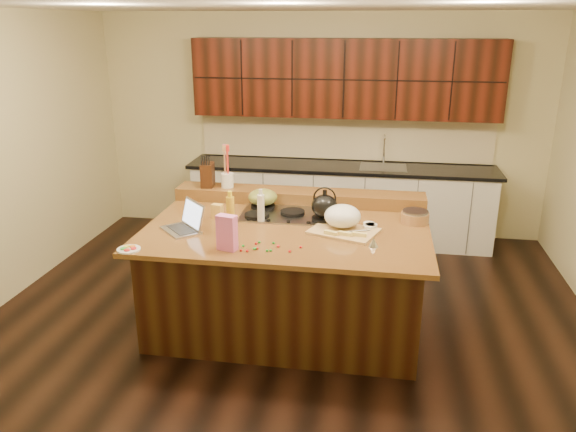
# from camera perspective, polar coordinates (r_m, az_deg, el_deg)

# --- Properties ---
(room) EXTENTS (5.52, 5.02, 2.72)m
(room) POSITION_cam_1_polar(r_m,az_deg,el_deg) (4.65, -0.10, 3.88)
(room) COLOR black
(room) RESTS_ON ground
(island) EXTENTS (2.40, 1.60, 0.92)m
(island) POSITION_cam_1_polar(r_m,az_deg,el_deg) (4.96, -0.10, -6.05)
(island) COLOR black
(island) RESTS_ON ground
(back_ledge) EXTENTS (2.40, 0.30, 0.12)m
(back_ledge) POSITION_cam_1_polar(r_m,az_deg,el_deg) (5.42, 1.12, 2.01)
(back_ledge) COLOR black
(back_ledge) RESTS_ON island
(cooktop) EXTENTS (0.92, 0.52, 0.05)m
(cooktop) POSITION_cam_1_polar(r_m,az_deg,el_deg) (5.06, 0.46, 0.22)
(cooktop) COLOR gray
(cooktop) RESTS_ON island
(back_counter) EXTENTS (3.70, 0.66, 2.40)m
(back_counter) POSITION_cam_1_polar(r_m,az_deg,el_deg) (6.85, 5.49, 5.59)
(back_counter) COLOR silver
(back_counter) RESTS_ON ground
(kettle) EXTENTS (0.28, 0.28, 0.20)m
(kettle) POSITION_cam_1_polar(r_m,az_deg,el_deg) (4.86, 3.73, 1.01)
(kettle) COLOR black
(kettle) RESTS_ON cooktop
(green_bowl) EXTENTS (0.35, 0.35, 0.15)m
(green_bowl) POSITION_cam_1_polar(r_m,az_deg,el_deg) (5.20, -2.58, 1.93)
(green_bowl) COLOR olive
(green_bowl) RESTS_ON cooktop
(laptop) EXTENTS (0.43, 0.43, 0.24)m
(laptop) POSITION_cam_1_polar(r_m,az_deg,el_deg) (4.77, -10.29, -0.68)
(laptop) COLOR #B7B7BC
(laptop) RESTS_ON island
(oil_bottle) EXTENTS (0.08, 0.08, 0.27)m
(oil_bottle) POSITION_cam_1_polar(r_m,az_deg,el_deg) (4.75, -5.87, 0.37)
(oil_bottle) COLOR gold
(oil_bottle) RESTS_ON island
(vinegar_bottle) EXTENTS (0.07, 0.07, 0.25)m
(vinegar_bottle) POSITION_cam_1_polar(r_m,az_deg,el_deg) (4.85, -2.77, 0.75)
(vinegar_bottle) COLOR silver
(vinegar_bottle) RESTS_ON island
(wooden_tray) EXTENTS (0.62, 0.54, 0.21)m
(wooden_tray) POSITION_cam_1_polar(r_m,az_deg,el_deg) (4.69, 5.59, -0.36)
(wooden_tray) COLOR tan
(wooden_tray) RESTS_ON island
(ramekin_a) EXTENTS (0.11, 0.11, 0.04)m
(ramekin_a) POSITION_cam_1_polar(r_m,az_deg,el_deg) (4.80, 8.23, -0.93)
(ramekin_a) COLOR white
(ramekin_a) RESTS_ON island
(ramekin_b) EXTENTS (0.13, 0.13, 0.04)m
(ramekin_b) POSITION_cam_1_polar(r_m,az_deg,el_deg) (4.77, 8.46, -1.08)
(ramekin_b) COLOR white
(ramekin_b) RESTS_ON island
(ramekin_c) EXTENTS (0.13, 0.13, 0.04)m
(ramekin_c) POSITION_cam_1_polar(r_m,az_deg,el_deg) (4.74, 8.24, -1.19)
(ramekin_c) COLOR white
(ramekin_c) RESTS_ON island
(strainer_bowl) EXTENTS (0.28, 0.28, 0.09)m
(strainer_bowl) POSITION_cam_1_polar(r_m,az_deg,el_deg) (4.99, 12.78, -0.17)
(strainer_bowl) COLOR #996B3F
(strainer_bowl) RESTS_ON island
(kitchen_timer) EXTENTS (0.08, 0.08, 0.07)m
(kitchen_timer) POSITION_cam_1_polar(r_m,az_deg,el_deg) (4.40, 8.68, -2.66)
(kitchen_timer) COLOR silver
(kitchen_timer) RESTS_ON island
(pink_bag) EXTENTS (0.16, 0.11, 0.28)m
(pink_bag) POSITION_cam_1_polar(r_m,az_deg,el_deg) (4.28, -6.23, -1.70)
(pink_bag) COLOR pink
(pink_bag) RESTS_ON island
(candy_plate) EXTENTS (0.21, 0.21, 0.01)m
(candy_plate) POSITION_cam_1_polar(r_m,az_deg,el_deg) (4.47, -15.87, -3.28)
(candy_plate) COLOR white
(candy_plate) RESTS_ON island
(package_box) EXTENTS (0.10, 0.08, 0.13)m
(package_box) POSITION_cam_1_polar(r_m,az_deg,el_deg) (5.01, -7.20, 0.48)
(package_box) COLOR gold
(package_box) RESTS_ON island
(utensil_crock) EXTENTS (0.12, 0.12, 0.14)m
(utensil_crock) POSITION_cam_1_polar(r_m,az_deg,el_deg) (5.52, -6.18, 3.64)
(utensil_crock) COLOR white
(utensil_crock) RESTS_ON back_ledge
(knife_block) EXTENTS (0.14, 0.20, 0.23)m
(knife_block) POSITION_cam_1_polar(r_m,az_deg,el_deg) (5.57, -8.17, 4.16)
(knife_block) COLOR black
(knife_block) RESTS_ON back_ledge
(gumdrop_0) EXTENTS (0.02, 0.02, 0.02)m
(gumdrop_0) POSITION_cam_1_polar(r_m,az_deg,el_deg) (4.33, 1.31, -3.17)
(gumdrop_0) COLOR red
(gumdrop_0) RESTS_ON island
(gumdrop_1) EXTENTS (0.02, 0.02, 0.02)m
(gumdrop_1) POSITION_cam_1_polar(r_m,az_deg,el_deg) (4.37, -4.58, -3.03)
(gumdrop_1) COLOR #198C26
(gumdrop_1) RESTS_ON island
(gumdrop_2) EXTENTS (0.02, 0.02, 0.02)m
(gumdrop_2) POSITION_cam_1_polar(r_m,az_deg,el_deg) (4.34, -1.02, -3.11)
(gumdrop_2) COLOR red
(gumdrop_2) RESTS_ON island
(gumdrop_3) EXTENTS (0.02, 0.02, 0.02)m
(gumdrop_3) POSITION_cam_1_polar(r_m,az_deg,el_deg) (4.43, -2.94, -2.66)
(gumdrop_3) COLOR #198C26
(gumdrop_3) RESTS_ON island
(gumdrop_4) EXTENTS (0.02, 0.02, 0.02)m
(gumdrop_4) POSITION_cam_1_polar(r_m,az_deg,el_deg) (4.35, -1.00, -3.05)
(gumdrop_4) COLOR red
(gumdrop_4) RESTS_ON island
(gumdrop_5) EXTENTS (0.02, 0.02, 0.02)m
(gumdrop_5) POSITION_cam_1_polar(r_m,az_deg,el_deg) (4.30, -3.47, -3.35)
(gumdrop_5) COLOR #198C26
(gumdrop_5) RESTS_ON island
(gumdrop_6) EXTENTS (0.02, 0.02, 0.02)m
(gumdrop_6) POSITION_cam_1_polar(r_m,az_deg,el_deg) (4.27, -4.17, -3.55)
(gumdrop_6) COLOR red
(gumdrop_6) RESTS_ON island
(gumdrop_7) EXTENTS (0.02, 0.02, 0.02)m
(gumdrop_7) POSITION_cam_1_polar(r_m,az_deg,el_deg) (4.31, -3.33, -3.30)
(gumdrop_7) COLOR #198C26
(gumdrop_7) RESTS_ON island
(gumdrop_8) EXTENTS (0.02, 0.02, 0.02)m
(gumdrop_8) POSITION_cam_1_polar(r_m,az_deg,el_deg) (4.41, -3.27, -2.80)
(gumdrop_8) COLOR red
(gumdrop_8) RESTS_ON island
(gumdrop_9) EXTENTS (0.02, 0.02, 0.02)m
(gumdrop_9) POSITION_cam_1_polar(r_m,az_deg,el_deg) (4.27, -2.14, -3.53)
(gumdrop_9) COLOR #198C26
(gumdrop_9) RESTS_ON island
(gumdrop_10) EXTENTS (0.02, 0.02, 0.02)m
(gumdrop_10) POSITION_cam_1_polar(r_m,az_deg,el_deg) (4.31, -3.15, -3.29)
(gumdrop_10) COLOR red
(gumdrop_10) RESTS_ON island
(gumdrop_11) EXTENTS (0.02, 0.02, 0.02)m
(gumdrop_11) POSITION_cam_1_polar(r_m,az_deg,el_deg) (4.41, -1.49, -2.75)
(gumdrop_11) COLOR #198C26
(gumdrop_11) RESTS_ON island
(gumdrop_12) EXTENTS (0.02, 0.02, 0.02)m
(gumdrop_12) POSITION_cam_1_polar(r_m,az_deg,el_deg) (4.25, 0.17, -3.59)
(gumdrop_12) COLOR red
(gumdrop_12) RESTS_ON island
(gumdrop_13) EXTENTS (0.02, 0.02, 0.02)m
(gumdrop_13) POSITION_cam_1_polar(r_m,az_deg,el_deg) (4.27, -1.78, -3.52)
(gumdrop_13) COLOR #198C26
(gumdrop_13) RESTS_ON island
(gumdrop_14) EXTENTS (0.02, 0.02, 0.02)m
(gumdrop_14) POSITION_cam_1_polar(r_m,az_deg,el_deg) (4.28, -4.80, -3.50)
(gumdrop_14) COLOR red
(gumdrop_14) RESTS_ON island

